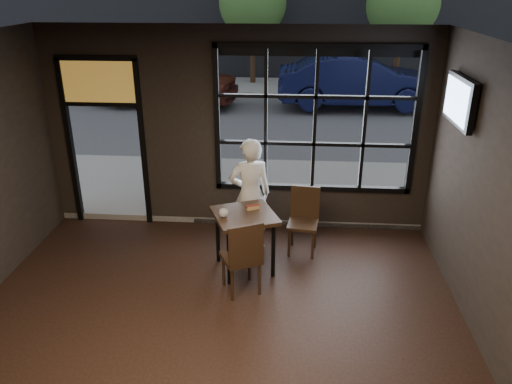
# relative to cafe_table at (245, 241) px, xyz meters

# --- Properties ---
(floor) EXTENTS (6.00, 7.00, 0.02)m
(floor) POSITION_rel_cafe_table_xyz_m (-0.25, -2.13, -0.44)
(floor) COLOR black
(floor) RESTS_ON ground
(ceiling) EXTENTS (6.00, 7.00, 0.02)m
(ceiling) POSITION_rel_cafe_table_xyz_m (-0.25, -2.13, 2.78)
(ceiling) COLOR black
(ceiling) RESTS_ON ground
(window_frame) EXTENTS (3.06, 0.12, 2.28)m
(window_frame) POSITION_rel_cafe_table_xyz_m (0.95, 1.37, 1.37)
(window_frame) COLOR black
(window_frame) RESTS_ON ground
(stained_transom) EXTENTS (1.20, 0.06, 0.70)m
(stained_transom) POSITION_rel_cafe_table_xyz_m (-2.35, 1.37, 1.92)
(stained_transom) COLOR orange
(stained_transom) RESTS_ON ground
(street_asphalt) EXTENTS (60.00, 41.00, 0.04)m
(street_asphalt) POSITION_rel_cafe_table_xyz_m (-0.25, 21.87, -0.45)
(street_asphalt) COLOR #545456
(street_asphalt) RESTS_ON ground
(cafe_table) EXTENTS (1.04, 1.04, 0.86)m
(cafe_table) POSITION_rel_cafe_table_xyz_m (0.00, 0.00, 0.00)
(cafe_table) COLOR black
(cafe_table) RESTS_ON floor
(chair_near) EXTENTS (0.60, 0.60, 1.05)m
(chair_near) POSITION_rel_cafe_table_xyz_m (0.00, -0.53, 0.09)
(chair_near) COLOR black
(chair_near) RESTS_ON floor
(chair_window) EXTENTS (0.48, 0.48, 0.99)m
(chair_window) POSITION_rel_cafe_table_xyz_m (0.81, 0.53, 0.06)
(chair_window) COLOR black
(chair_window) RESTS_ON floor
(man) EXTENTS (0.72, 0.57, 1.72)m
(man) POSITION_rel_cafe_table_xyz_m (0.02, 0.64, 0.43)
(man) COLOR white
(man) RESTS_ON floor
(hotdog) EXTENTS (0.21, 0.16, 0.06)m
(hotdog) POSITION_rel_cafe_table_xyz_m (0.10, 0.15, 0.46)
(hotdog) COLOR tan
(hotdog) RESTS_ON cafe_table
(cup) EXTENTS (0.15, 0.15, 0.10)m
(cup) POSITION_rel_cafe_table_xyz_m (-0.27, -0.11, 0.47)
(cup) COLOR silver
(cup) RESTS_ON cafe_table
(tv) EXTENTS (0.12, 1.02, 0.60)m
(tv) POSITION_rel_cafe_table_xyz_m (2.68, 0.25, 1.96)
(tv) COLOR black
(tv) RESTS_ON wall_right
(navy_car) EXTENTS (4.91, 1.85, 1.60)m
(navy_car) POSITION_rel_cafe_table_xyz_m (2.55, 9.61, 0.47)
(navy_car) COLOR black
(navy_car) RESTS_ON street_asphalt
(maroon_car) EXTENTS (4.82, 2.33, 1.58)m
(maroon_car) POSITION_rel_cafe_table_xyz_m (-3.46, 9.63, 0.46)
(maroon_car) COLOR #531F16
(maroon_car) RESTS_ON street_asphalt
(tree_left) EXTENTS (2.48, 2.48, 4.23)m
(tree_left) POSITION_rel_cafe_table_xyz_m (-0.98, 13.35, 2.55)
(tree_left) COLOR #332114
(tree_left) RESTS_ON street_asphalt
(tree_right) EXTENTS (2.49, 2.49, 4.25)m
(tree_right) POSITION_rel_cafe_table_xyz_m (4.25, 12.47, 2.56)
(tree_right) COLOR #332114
(tree_right) RESTS_ON street_asphalt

